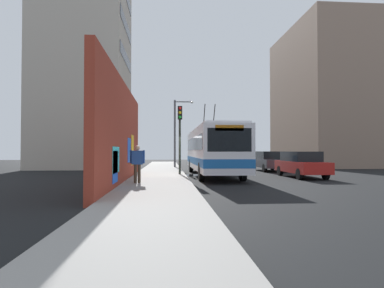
{
  "coord_description": "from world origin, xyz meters",
  "views": [
    {
      "loc": [
        -20.3,
        1.14,
        1.61
      ],
      "look_at": [
        -0.31,
        -0.4,
        2.05
      ],
      "focal_mm": 30.17,
      "sensor_mm": 36.0,
      "label": 1
    }
  ],
  "objects_px": {
    "city_bus": "(212,149)",
    "parked_car_dark_gray": "(269,161)",
    "street_lamp": "(177,128)",
    "traffic_light": "(180,128)",
    "parked_car_red": "(301,164)",
    "pedestrian_near_wall": "(137,161)"
  },
  "relations": [
    {
      "from": "city_bus",
      "to": "parked_car_dark_gray",
      "type": "bearing_deg",
      "value": -49.03
    },
    {
      "from": "parked_car_dark_gray",
      "to": "street_lamp",
      "type": "height_order",
      "value": "street_lamp"
    },
    {
      "from": "city_bus",
      "to": "street_lamp",
      "type": "bearing_deg",
      "value": 13.0
    },
    {
      "from": "city_bus",
      "to": "traffic_light",
      "type": "relative_size",
      "value": 2.73
    },
    {
      "from": "parked_car_red",
      "to": "parked_car_dark_gray",
      "type": "relative_size",
      "value": 1.01
    },
    {
      "from": "city_bus",
      "to": "traffic_light",
      "type": "distance_m",
      "value": 2.6
    },
    {
      "from": "parked_car_red",
      "to": "pedestrian_near_wall",
      "type": "height_order",
      "value": "pedestrian_near_wall"
    },
    {
      "from": "pedestrian_near_wall",
      "to": "street_lamp",
      "type": "xyz_separation_m",
      "value": [
        14.8,
        -2.27,
        2.57
      ]
    },
    {
      "from": "city_bus",
      "to": "parked_car_dark_gray",
      "type": "height_order",
      "value": "city_bus"
    },
    {
      "from": "parked_car_red",
      "to": "parked_car_dark_gray",
      "type": "bearing_deg",
      "value": 0.0
    },
    {
      "from": "parked_car_red",
      "to": "pedestrian_near_wall",
      "type": "relative_size",
      "value": 2.76
    },
    {
      "from": "traffic_light",
      "to": "street_lamp",
      "type": "bearing_deg",
      "value": -0.7
    },
    {
      "from": "city_bus",
      "to": "traffic_light",
      "type": "height_order",
      "value": "city_bus"
    },
    {
      "from": "traffic_light",
      "to": "street_lamp",
      "type": "height_order",
      "value": "street_lamp"
    },
    {
      "from": "traffic_light",
      "to": "pedestrian_near_wall",
      "type": "bearing_deg",
      "value": 158.06
    },
    {
      "from": "parked_car_red",
      "to": "city_bus",
      "type": "bearing_deg",
      "value": 71.01
    },
    {
      "from": "parked_car_dark_gray",
      "to": "parked_car_red",
      "type": "bearing_deg",
      "value": -180.0
    },
    {
      "from": "parked_car_dark_gray",
      "to": "traffic_light",
      "type": "xyz_separation_m",
      "value": [
        -5.14,
        7.35,
        2.21
      ]
    },
    {
      "from": "city_bus",
      "to": "parked_car_red",
      "type": "height_order",
      "value": "city_bus"
    },
    {
      "from": "city_bus",
      "to": "pedestrian_near_wall",
      "type": "xyz_separation_m",
      "value": [
        -5.98,
        4.31,
        -0.56
      ]
    },
    {
      "from": "pedestrian_near_wall",
      "to": "traffic_light",
      "type": "xyz_separation_m",
      "value": [
        5.36,
        -2.16,
        1.88
      ]
    },
    {
      "from": "parked_car_red",
      "to": "street_lamp",
      "type": "height_order",
      "value": "street_lamp"
    }
  ]
}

